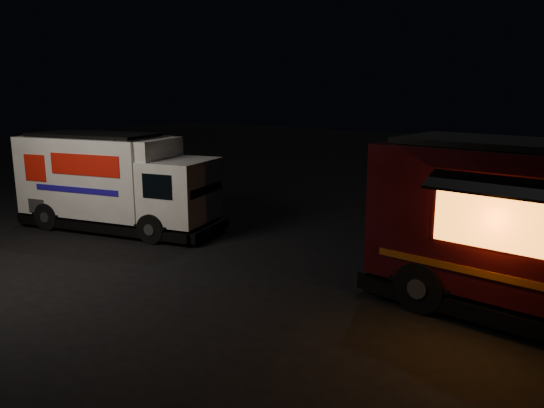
% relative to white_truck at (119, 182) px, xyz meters
% --- Properties ---
extents(ground, '(80.00, 80.00, 0.00)m').
position_rel_white_truck_xyz_m(ground, '(4.40, -1.02, -1.44)').
color(ground, black).
rests_on(ground, ground).
extents(white_truck, '(6.70, 3.67, 2.88)m').
position_rel_white_truck_xyz_m(white_truck, '(0.00, 0.00, 0.00)').
color(white_truck, white).
rests_on(white_truck, ground).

